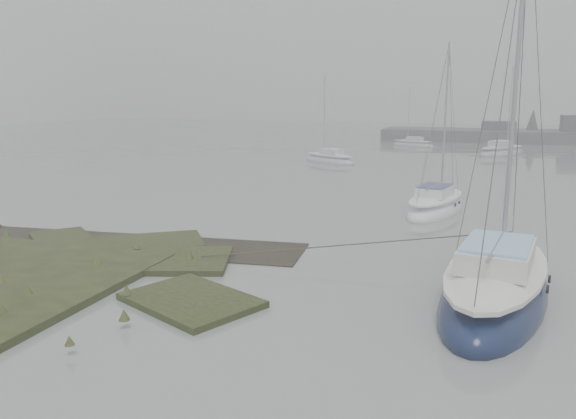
# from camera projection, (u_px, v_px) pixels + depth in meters

# --- Properties ---
(ground) EXTENTS (160.00, 160.00, 0.00)m
(ground) POSITION_uv_depth(u_px,v_px,m) (373.00, 168.00, 43.69)
(ground) COLOR slate
(ground) RESTS_ON ground
(sailboat_main) EXTENTS (3.82, 8.32, 11.31)m
(sailboat_main) POSITION_uv_depth(u_px,v_px,m) (496.00, 289.00, 15.27)
(sailboat_main) COLOR #101A38
(sailboat_main) RESTS_ON ground
(sailboat_white) EXTENTS (3.34, 6.43, 8.66)m
(sailboat_white) POSITION_uv_depth(u_px,v_px,m) (436.00, 207.00, 27.14)
(sailboat_white) COLOR white
(sailboat_white) RESTS_ON ground
(sailboat_far_a) EXTENTS (5.58, 4.34, 7.68)m
(sailboat_far_a) POSITION_uv_depth(u_px,v_px,m) (330.00, 160.00, 47.41)
(sailboat_far_a) COLOR silver
(sailboat_far_a) RESTS_ON ground
(sailboat_far_b) EXTENTS (5.32, 6.42, 8.97)m
(sailboat_far_b) POSITION_uv_depth(u_px,v_px,m) (502.00, 152.00, 53.57)
(sailboat_far_b) COLOR #9EA3A7
(sailboat_far_b) RESTS_ON ground
(sailboat_far_c) EXTENTS (5.19, 3.35, 6.98)m
(sailboat_far_c) POSITION_uv_depth(u_px,v_px,m) (413.00, 144.00, 62.83)
(sailboat_far_c) COLOR #9DA2A6
(sailboat_far_c) RESTS_ON ground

